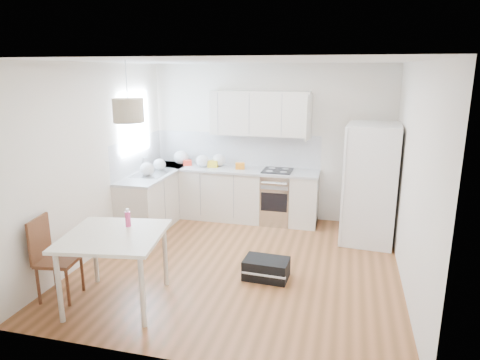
{
  "coord_description": "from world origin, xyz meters",
  "views": [
    {
      "loc": [
        1.33,
        -5.24,
        2.61
      ],
      "look_at": [
        -0.11,
        0.4,
        1.09
      ],
      "focal_mm": 32.0,
      "sensor_mm": 36.0,
      "label": 1
    }
  ],
  "objects_px": {
    "dining_chair": "(59,259)",
    "gym_bag": "(266,269)",
    "dining_table": "(114,242)",
    "refrigerator": "(372,184)"
  },
  "relations": [
    {
      "from": "refrigerator",
      "to": "dining_chair",
      "type": "height_order",
      "value": "refrigerator"
    },
    {
      "from": "gym_bag",
      "to": "dining_table",
      "type": "bearing_deg",
      "value": -144.35
    },
    {
      "from": "dining_chair",
      "to": "dining_table",
      "type": "bearing_deg",
      "value": -2.09
    },
    {
      "from": "dining_table",
      "to": "gym_bag",
      "type": "height_order",
      "value": "dining_table"
    },
    {
      "from": "dining_chair",
      "to": "gym_bag",
      "type": "height_order",
      "value": "dining_chair"
    },
    {
      "from": "dining_table",
      "to": "dining_chair",
      "type": "xyz_separation_m",
      "value": [
        -0.69,
        -0.07,
        -0.25
      ]
    },
    {
      "from": "refrigerator",
      "to": "dining_table",
      "type": "bearing_deg",
      "value": -132.2
    },
    {
      "from": "refrigerator",
      "to": "dining_chair",
      "type": "relative_size",
      "value": 1.86
    },
    {
      "from": "refrigerator",
      "to": "gym_bag",
      "type": "xyz_separation_m",
      "value": [
        -1.31,
        -1.67,
        -0.78
      ]
    },
    {
      "from": "dining_chair",
      "to": "gym_bag",
      "type": "distance_m",
      "value": 2.5
    }
  ]
}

